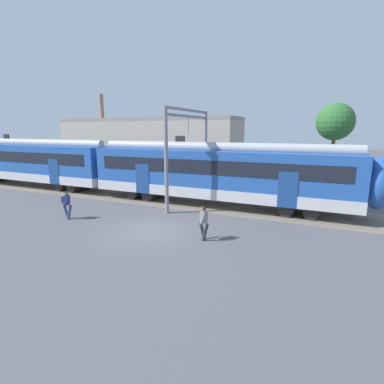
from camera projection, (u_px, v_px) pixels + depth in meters
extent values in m
plane|color=#515156|center=(151.00, 231.00, 15.45)|extent=(160.00, 160.00, 0.00)
cube|color=slate|center=(93.00, 192.00, 25.34)|extent=(80.00, 4.40, 0.01)
cube|color=silver|center=(215.00, 190.00, 20.67)|extent=(18.00, 3.06, 0.70)
cube|color=#2351A3|center=(216.00, 168.00, 20.35)|extent=(18.00, 3.00, 2.40)
cube|color=black|center=(208.00, 167.00, 18.96)|extent=(16.56, 0.03, 0.90)
cube|color=navy|center=(288.00, 190.00, 17.17)|extent=(1.10, 0.04, 2.10)
cube|color=navy|center=(142.00, 179.00, 21.18)|extent=(1.10, 0.04, 2.10)
cylinder|color=#A4A4A9|center=(216.00, 147.00, 20.07)|extent=(17.64, 0.70, 0.70)
cube|color=black|center=(180.00, 139.00, 21.05)|extent=(0.70, 0.12, 0.40)
cylinder|color=black|center=(312.00, 208.00, 18.25)|extent=(0.90, 2.40, 0.90)
cylinder|color=black|center=(288.00, 206.00, 18.81)|extent=(0.90, 2.40, 0.90)
cylinder|color=black|center=(155.00, 193.00, 22.77)|extent=(0.90, 2.40, 0.90)
cylinder|color=black|center=(140.00, 191.00, 23.34)|extent=(0.90, 2.40, 0.90)
ellipsoid|color=#2351A3|center=(378.00, 183.00, 16.55)|extent=(1.80, 2.85, 2.95)
cube|color=silver|center=(30.00, 174.00, 28.21)|extent=(18.00, 3.06, 0.70)
cube|color=#2351A3|center=(28.00, 158.00, 27.89)|extent=(18.00, 3.00, 2.40)
cube|color=black|center=(12.00, 157.00, 26.50)|extent=(16.56, 0.03, 0.90)
cube|color=navy|center=(54.00, 172.00, 24.70)|extent=(1.10, 0.04, 2.10)
cylinder|color=#A4A4A9|center=(26.00, 143.00, 27.61)|extent=(17.64, 0.70, 0.70)
cube|color=black|center=(6.00, 136.00, 28.59)|extent=(0.70, 0.12, 0.40)
cylinder|color=black|center=(81.00, 185.00, 25.78)|extent=(0.90, 2.40, 0.90)
cylinder|color=black|center=(69.00, 184.00, 26.35)|extent=(0.90, 2.40, 0.90)
cylinder|color=navy|center=(70.00, 212.00, 17.44)|extent=(0.38, 0.28, 0.87)
cylinder|color=navy|center=(66.00, 211.00, 17.63)|extent=(0.38, 0.28, 0.87)
cube|color=navy|center=(67.00, 200.00, 17.39)|extent=(0.36, 0.43, 0.56)
cylinder|color=navy|center=(67.00, 200.00, 17.62)|extent=(0.26, 0.18, 0.52)
cylinder|color=navy|center=(67.00, 202.00, 17.18)|extent=(0.26, 0.18, 0.52)
sphere|color=brown|center=(67.00, 193.00, 17.31)|extent=(0.22, 0.22, 0.22)
sphere|color=black|center=(66.00, 193.00, 17.31)|extent=(0.20, 0.20, 0.20)
cube|color=navy|center=(64.00, 200.00, 17.39)|extent=(0.26, 0.32, 0.40)
cylinder|color=#28282D|center=(202.00, 230.00, 14.34)|extent=(0.37, 0.20, 0.87)
cylinder|color=#28282D|center=(205.00, 232.00, 14.04)|extent=(0.37, 0.20, 0.87)
cube|color=gray|center=(204.00, 217.00, 14.05)|extent=(0.29, 0.39, 0.56)
cylinder|color=gray|center=(203.00, 219.00, 13.83)|extent=(0.26, 0.13, 0.52)
cylinder|color=gray|center=(205.00, 216.00, 14.28)|extent=(0.26, 0.13, 0.52)
sphere|color=brown|center=(203.00, 209.00, 13.98)|extent=(0.22, 0.22, 0.22)
sphere|color=black|center=(204.00, 208.00, 13.96)|extent=(0.20, 0.20, 0.20)
cylinder|color=gray|center=(166.00, 162.00, 18.20)|extent=(0.24, 0.24, 6.50)
cylinder|color=gray|center=(205.00, 154.00, 23.90)|extent=(0.24, 0.24, 6.50)
cube|color=gray|center=(188.00, 110.00, 20.40)|extent=(0.20, 6.40, 0.16)
cube|color=gray|center=(188.00, 116.00, 20.48)|extent=(0.20, 6.40, 0.16)
cylinder|color=black|center=(188.00, 125.00, 20.60)|extent=(0.03, 0.03, 1.00)
cube|color=#B2A899|center=(148.00, 149.00, 33.29)|extent=(20.52, 5.00, 6.00)
cube|color=gray|center=(147.00, 120.00, 32.64)|extent=(20.52, 5.00, 0.40)
cylinder|color=#8C6656|center=(102.00, 108.00, 34.85)|extent=(0.50, 0.50, 3.20)
cylinder|color=brown|center=(332.00, 160.00, 28.19)|extent=(0.32, 0.32, 4.69)
sphere|color=#2D662D|center=(335.00, 122.00, 27.47)|extent=(3.40, 3.40, 3.40)
cylinder|color=brown|center=(129.00, 159.00, 35.97)|extent=(0.32, 0.32, 3.52)
sphere|color=#2D662D|center=(128.00, 133.00, 35.36)|extent=(3.48, 3.48, 3.48)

